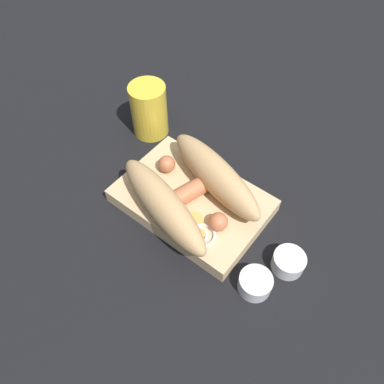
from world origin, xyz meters
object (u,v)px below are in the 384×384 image
(bread_roll, at_px, (190,189))
(drink_glass, at_px, (149,110))
(sausage, at_px, (191,191))
(condiment_cup_near, at_px, (255,284))
(condiment_cup_far, at_px, (288,263))
(food_tray, at_px, (192,201))

(bread_roll, distance_m, drink_glass, 0.20)
(sausage, relative_size, condiment_cup_near, 3.41)
(bread_roll, distance_m, condiment_cup_far, 0.17)
(sausage, bearing_deg, condiment_cup_far, 0.24)
(food_tray, relative_size, drink_glass, 2.32)
(sausage, relative_size, condiment_cup_far, 3.41)
(bread_roll, height_order, drink_glass, drink_glass)
(food_tray, xyz_separation_m, condiment_cup_near, (0.15, -0.06, -0.00))
(bread_roll, relative_size, drink_glass, 2.34)
(bread_roll, bearing_deg, drink_glass, 150.06)
(food_tray, distance_m, bread_roll, 0.04)
(bread_roll, relative_size, condiment_cup_far, 4.97)
(condiment_cup_near, bearing_deg, drink_glass, 155.67)
(food_tray, distance_m, drink_glass, 0.19)
(condiment_cup_far, bearing_deg, bread_roll, -177.19)
(condiment_cup_near, bearing_deg, bread_roll, 162.74)
(condiment_cup_far, bearing_deg, condiment_cup_near, -110.11)
(condiment_cup_far, height_order, drink_glass, drink_glass)
(sausage, distance_m, drink_glass, 0.19)
(sausage, height_order, drink_glass, drink_glass)
(food_tray, bearing_deg, condiment_cup_far, -0.46)
(sausage, xyz_separation_m, drink_glass, (-0.17, 0.09, 0.01))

